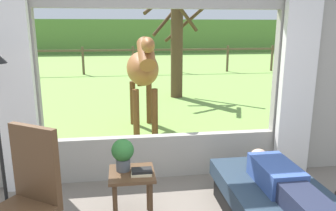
{
  "coord_description": "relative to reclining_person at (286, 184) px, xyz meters",
  "views": [
    {
      "loc": [
        -0.5,
        -1.67,
        1.9
      ],
      "look_at": [
        0.0,
        1.8,
        1.05
      ],
      "focal_mm": 34.97,
      "sensor_mm": 36.0,
      "label": 1
    }
  ],
  "objects": [
    {
      "name": "outdoor_pasture_lawn",
      "position": [
        -0.93,
        12.33,
        -0.51
      ],
      "size": [
        36.0,
        21.68,
        0.02
      ],
      "primitive_type": "cube",
      "color": "#759E47",
      "rests_on": "ground_plane"
    },
    {
      "name": "potted_plant",
      "position": [
        -1.44,
        0.51,
        0.18
      ],
      "size": [
        0.22,
        0.22,
        0.32
      ],
      "color": "#4C5156",
      "rests_on": "side_table"
    },
    {
      "name": "distant_hill_ridge",
      "position": [
        -0.93,
        22.17,
        0.68
      ],
      "size": [
        36.0,
        2.0,
        2.4
      ],
      "primitive_type": "cube",
      "color": "#5A843C",
      "rests_on": "ground_plane"
    },
    {
      "name": "curtain_panel_left",
      "position": [
        -2.62,
        1.29,
        0.68
      ],
      "size": [
        0.44,
        0.1,
        2.4
      ],
      "primitive_type": "cube",
      "color": "silver",
      "rests_on": "ground_plane"
    },
    {
      "name": "pasture_fence_line",
      "position": [
        -0.93,
        10.98,
        0.22
      ],
      "size": [
        16.1,
        0.1,
        1.1
      ],
      "color": "brown",
      "rests_on": "outdoor_pasture_lawn"
    },
    {
      "name": "rocking_chair",
      "position": [
        -2.22,
        0.06,
        0.02
      ],
      "size": [
        0.76,
        0.82,
        1.12
      ],
      "rotation": [
        0.0,
        0.0,
        -0.58
      ],
      "color": "#4C331E",
      "rests_on": "ground_plane"
    },
    {
      "name": "back_wall_with_window",
      "position": [
        -0.93,
        1.43,
        0.73
      ],
      "size": [
        5.2,
        0.12,
        2.55
      ],
      "color": "#9E998E",
      "rests_on": "ground_plane"
    },
    {
      "name": "curtain_panel_right",
      "position": [
        0.76,
        1.29,
        0.68
      ],
      "size": [
        0.44,
        0.1,
        2.4
      ],
      "primitive_type": "cube",
      "color": "silver",
      "rests_on": "ground_plane"
    },
    {
      "name": "side_table",
      "position": [
        -1.36,
        0.45,
        -0.1
      ],
      "size": [
        0.44,
        0.44,
        0.52
      ],
      "color": "#4C331E",
      "rests_on": "ground_plane"
    },
    {
      "name": "reclining_person",
      "position": [
        0.0,
        0.0,
        0.0
      ],
      "size": [
        0.34,
        1.43,
        0.22
      ],
      "rotation": [
        0.0,
        0.0,
        -0.0
      ],
      "color": "#334C8C",
      "rests_on": "recliner_sofa"
    },
    {
      "name": "book_stack",
      "position": [
        -1.27,
        0.4,
        0.02
      ],
      "size": [
        0.2,
        0.15,
        0.05
      ],
      "color": "beige",
      "rests_on": "side_table"
    },
    {
      "name": "pasture_tree",
      "position": [
        0.05,
        6.2,
        0.84
      ],
      "size": [
        1.74,
        1.47,
        2.9
      ],
      "color": "#4C3823",
      "rests_on": "outdoor_pasture_lawn"
    },
    {
      "name": "horse",
      "position": [
        -1.05,
        3.26,
        0.63
      ],
      "size": [
        0.6,
        1.81,
        1.73
      ],
      "rotation": [
        0.0,
        0.0,
        -3.11
      ],
      "color": "brown",
      "rests_on": "outdoor_pasture_lawn"
    }
  ]
}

